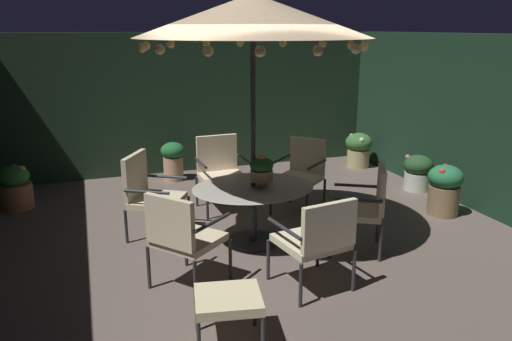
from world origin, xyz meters
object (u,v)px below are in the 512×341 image
patio_chair_southeast (317,237)px  patio_chair_south (366,203)px  centerpiece_planter (262,169)px  patio_chair_northeast (149,191)px  patio_chair_southwest (302,170)px  potted_plant_back_left (173,159)px  ottoman_footrest (228,301)px  potted_plant_left_near (445,188)px  patio_chair_east (182,234)px  patio_umbrella (253,16)px  potted_plant_back_center (359,148)px  patio_dining_table (253,199)px  potted_plant_left_far (15,188)px  potted_plant_right_near (418,172)px  patio_chair_north (220,168)px

patio_chair_southeast → patio_chair_south: (0.91, 0.64, 0.02)m
centerpiece_planter → patio_chair_northeast: (-1.20, 0.73, -0.35)m
patio_chair_southwest → potted_plant_back_left: 2.49m
patio_chair_northeast → potted_plant_back_left: bearing=72.9°
patio_chair_southwest → ottoman_footrest: bearing=-124.4°
centerpiece_planter → potted_plant_left_near: (2.67, 0.11, -0.54)m
patio_chair_east → potted_plant_back_left: 3.71m
patio_umbrella → patio_chair_southwest: bearing=39.9°
patio_umbrella → potted_plant_left_near: (2.75, 0.03, -2.21)m
potted_plant_back_left → potted_plant_back_center: (3.35, -0.28, -0.02)m
potted_plant_back_center → patio_chair_northeast: bearing=-154.5°
centerpiece_planter → patio_chair_southeast: 1.25m
patio_umbrella → potted_plant_back_left: size_ratio=4.49×
patio_dining_table → patio_chair_southeast: (0.21, -1.27, 0.01)m
centerpiece_planter → potted_plant_left_far: bearing=141.5°
patio_dining_table → patio_chair_southwest: bearing=39.9°
patio_chair_southeast → ottoman_footrest: bearing=-151.8°
patio_chair_northeast → patio_chair_east: size_ratio=1.03×
patio_chair_southwest → potted_plant_back_center: size_ratio=1.60×
ottoman_footrest → potted_plant_left_far: potted_plant_left_far is taller
patio_umbrella → patio_chair_northeast: patio_umbrella is taller
patio_chair_northeast → potted_plant_left_near: (3.87, -0.62, -0.19)m
potted_plant_right_near → potted_plant_left_far: 5.99m
potted_plant_right_near → potted_plant_back_center: (-0.18, 1.50, 0.05)m
patio_chair_southwest → potted_plant_right_near: bearing=6.5°
patio_dining_table → potted_plant_back_center: 3.88m
patio_chair_east → patio_chair_south: (2.12, 0.19, -0.00)m
patio_umbrella → patio_chair_south: 2.39m
patio_umbrella → potted_plant_back_left: patio_umbrella is taller
patio_chair_northeast → potted_plant_back_center: (4.02, 1.92, -0.22)m
patio_chair_east → potted_plant_right_near: (4.08, 1.88, -0.28)m
patio_chair_east → potted_plant_back_center: (3.90, 3.39, -0.23)m
patio_chair_north → potted_plant_right_near: size_ratio=1.82×
patio_chair_southeast → ottoman_footrest: size_ratio=1.59×
patio_umbrella → potted_plant_back_center: (2.90, 2.57, -2.24)m
potted_plant_right_near → patio_umbrella: bearing=-160.9°
potted_plant_back_left → patio_chair_northeast: bearing=-107.1°
patio_umbrella → ottoman_footrest: 2.98m
patio_chair_north → patio_chair_southeast: 2.57m
potted_plant_left_near → potted_plant_back_center: (0.16, 2.54, -0.03)m
centerpiece_planter → ottoman_footrest: bearing=-117.3°
patio_chair_north → patio_chair_east: patio_chair_north is taller
patio_dining_table → potted_plant_back_center: patio_dining_table is taller
patio_chair_north → potted_plant_back_center: size_ratio=1.62×
patio_chair_east → potted_plant_left_near: bearing=12.8°
patio_dining_table → patio_chair_east: bearing=-140.6°
centerpiece_planter → ottoman_footrest: 2.04m
patio_dining_table → patio_chair_east: (-1.00, -0.82, 0.03)m
potted_plant_back_left → potted_plant_right_near: bearing=-26.7°
patio_chair_southwest → potted_plant_back_center: 2.60m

